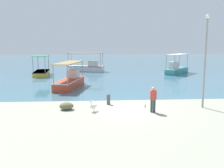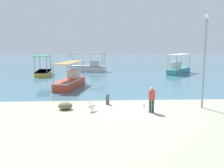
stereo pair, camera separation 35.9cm
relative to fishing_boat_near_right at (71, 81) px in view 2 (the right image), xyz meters
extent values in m
plane|color=#999A85|center=(4.91, -9.40, -0.65)|extent=(120.00, 120.00, 0.00)
cube|color=#416C7F|center=(4.91, 38.60, -0.65)|extent=(110.00, 90.00, 0.00)
cube|color=#BE3D24|center=(-0.03, -0.15, -0.23)|extent=(2.73, 6.26, 0.83)
cube|color=silver|center=(-0.03, -0.15, 0.14)|extent=(2.78, 6.31, 0.08)
cylinder|color=#99999E|center=(0.07, -3.02, 1.04)|extent=(0.08, 0.08, 1.72)
cylinder|color=#99999E|center=(-1.23, -2.75, 1.04)|extent=(0.08, 0.08, 1.72)
cylinder|color=#99999E|center=(1.17, 2.45, 1.04)|extent=(0.08, 0.08, 1.72)
cylinder|color=#99999E|center=(-0.13, 2.71, 1.04)|extent=(0.08, 0.08, 1.72)
cube|color=olive|center=(-0.03, -0.15, 1.92)|extent=(2.79, 6.09, 0.05)
cube|color=beige|center=(0.24, 1.19, 0.62)|extent=(1.32, 1.41, 0.89)
cube|color=gold|center=(-5.11, 10.77, -0.36)|extent=(2.27, 5.58, 0.58)
cube|color=black|center=(-5.11, 10.77, -0.10)|extent=(2.32, 5.62, 0.08)
cylinder|color=#99999E|center=(-4.12, 8.38, 1.01)|extent=(0.08, 0.08, 2.15)
cylinder|color=#99999E|center=(-5.69, 8.24, 1.01)|extent=(0.08, 0.08, 2.15)
cylinder|color=#99999E|center=(-4.54, 13.30, 1.01)|extent=(0.08, 0.08, 2.15)
cylinder|color=#99999E|center=(-6.11, 13.17, 1.01)|extent=(0.08, 0.08, 2.15)
cube|color=#1E6641|center=(-5.11, 10.77, 2.11)|extent=(2.36, 5.38, 0.05)
cube|color=teal|center=(15.03, 11.34, -0.24)|extent=(4.92, 5.63, 0.81)
cube|color=silver|center=(15.03, 11.34, 0.12)|extent=(4.98, 5.68, 0.08)
cylinder|color=#99999E|center=(16.26, 13.89, 1.19)|extent=(0.08, 0.08, 2.05)
cylinder|color=#99999E|center=(17.25, 13.10, 1.19)|extent=(0.08, 0.08, 2.05)
cylinder|color=#99999E|center=(12.82, 9.59, 1.19)|extent=(0.08, 0.08, 2.05)
cylinder|color=#99999E|center=(13.81, 8.80, 1.19)|extent=(0.08, 0.08, 2.05)
cube|color=beige|center=(15.03, 11.34, 2.24)|extent=(4.88, 5.53, 0.05)
cube|color=beige|center=(14.19, 10.29, 0.67)|extent=(1.79, 1.87, 1.02)
cube|color=white|center=(1.05, 15.48, -0.23)|extent=(6.16, 3.19, 0.84)
cube|color=black|center=(1.05, 15.48, 0.15)|extent=(6.21, 3.24, 0.08)
cylinder|color=#99999E|center=(-1.76, 15.58, 1.23)|extent=(0.08, 0.08, 2.08)
cylinder|color=#99999E|center=(-1.38, 16.89, 1.23)|extent=(0.08, 0.08, 2.08)
cylinder|color=#99999E|center=(3.48, 14.07, 1.23)|extent=(0.08, 0.08, 2.08)
cylinder|color=#99999E|center=(3.86, 15.37, 1.23)|extent=(0.08, 0.08, 2.08)
cube|color=olive|center=(1.05, 15.48, 2.30)|extent=(6.00, 3.23, 0.05)
cube|color=beige|center=(2.34, 15.10, 0.62)|extent=(1.72, 1.48, 0.85)
cylinder|color=#E0997A|center=(2.49, -9.59, -0.54)|extent=(0.03, 0.03, 0.22)
cylinder|color=#E0997A|center=(2.43, -9.51, -0.54)|extent=(0.03, 0.03, 0.22)
ellipsoid|color=white|center=(2.44, -9.57, -0.30)|extent=(0.61, 0.57, 0.32)
ellipsoid|color=white|center=(2.63, -9.41, -0.28)|extent=(0.20, 0.19, 0.10)
cylinder|color=white|center=(2.32, -9.67, -0.07)|extent=(0.07, 0.07, 0.26)
sphere|color=white|center=(2.32, -9.67, 0.09)|extent=(0.11, 0.11, 0.11)
cone|color=#E5933F|center=(2.19, -9.77, 0.08)|extent=(0.27, 0.23, 0.06)
cylinder|color=gray|center=(10.11, -9.03, 2.41)|extent=(0.14, 0.14, 6.12)
sphere|color=#EAEACC|center=(10.11, -9.03, 5.58)|extent=(0.28, 0.28, 0.28)
cylinder|color=#47474C|center=(3.55, -7.67, -0.34)|extent=(0.26, 0.26, 0.62)
sphere|color=#4C4C51|center=(3.55, -7.67, 0.00)|extent=(0.27, 0.27, 0.27)
cylinder|color=#2F3F3C|center=(6.42, -10.03, -0.23)|extent=(0.16, 0.16, 0.85)
cylinder|color=#2F3F3C|center=(6.24, -10.03, -0.23)|extent=(0.16, 0.16, 0.85)
cube|color=#B74037|center=(6.33, -10.03, 0.51)|extent=(0.40, 0.23, 0.62)
sphere|color=tan|center=(6.33, -10.03, 0.93)|extent=(0.22, 0.22, 0.22)
ellipsoid|color=#636242|center=(0.62, -8.97, -0.40)|extent=(0.96, 0.82, 0.50)
cylinder|color=#3F7F4C|center=(6.07, -8.78, -0.55)|extent=(0.07, 0.07, 0.20)
cylinder|color=#3F7F4C|center=(6.07, -8.78, -0.42)|extent=(0.03, 0.03, 0.07)
camera|label=1|loc=(2.57, -25.63, 3.76)|focal=40.00mm
camera|label=2|loc=(2.93, -25.66, 3.76)|focal=40.00mm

